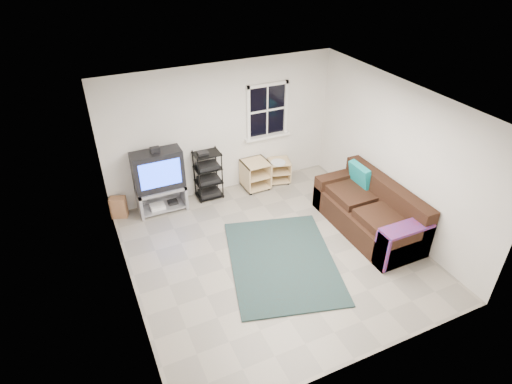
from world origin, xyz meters
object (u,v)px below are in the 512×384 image
side_table_left (255,173)px  side_table_right (278,169)px  sofa (370,213)px  av_rack (208,178)px  tv_unit (159,176)px

side_table_left → side_table_right: side_table_left is taller
side_table_right → sofa: (0.70, -2.18, 0.06)m
av_rack → side_table_left: size_ratio=1.68×
av_rack → side_table_right: bearing=-0.5°
av_rack → side_table_left: bearing=-1.7°
tv_unit → av_rack: 1.00m
side_table_left → sofa: 2.50m
tv_unit → av_rack: (0.96, 0.05, -0.29)m
side_table_left → sofa: bearing=-59.8°
tv_unit → side_table_left: size_ratio=2.21×
side_table_right → av_rack: bearing=179.5°
tv_unit → side_table_right: 2.55m
side_table_left → av_rack: bearing=178.3°
av_rack → sofa: av_rack is taller
av_rack → side_table_left: (0.99, -0.03, -0.12)m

